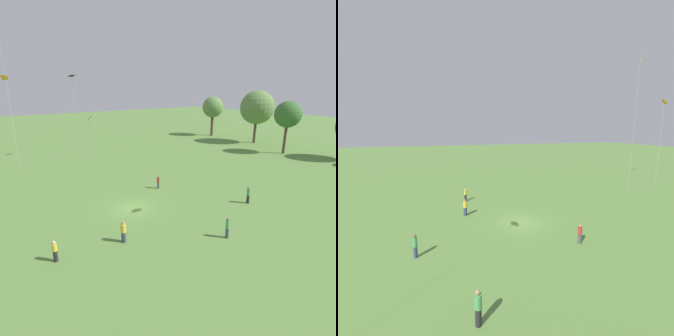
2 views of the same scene
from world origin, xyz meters
TOP-DOWN VIEW (x-y plane):
  - ground_plane at (0.00, 0.00)m, footprint 240.00×240.00m
  - tree_0 at (-26.90, 39.81)m, footprint 5.42×5.42m
  - tree_1 at (-13.81, 40.34)m, footprint 7.53×7.53m
  - tree_2 at (-3.88, 35.86)m, footprint 4.96×4.96m
  - person_0 at (5.09, -3.77)m, footprint 0.47×0.47m
  - person_1 at (9.78, 3.50)m, footprint 0.35×0.35m
  - person_2 at (4.35, -8.92)m, footprint 0.40×0.40m
  - person_3 at (-3.15, 5.49)m, footprint 0.45×0.45m
  - person_4 at (6.47, 10.80)m, footprint 0.48×0.48m
  - kite_2 at (-26.78, -6.72)m, footprint 0.98×1.11m
  - kite_3 at (-23.82, 2.63)m, footprint 1.16×1.18m
  - kite_4 at (-23.63, 5.05)m, footprint 1.49×1.33m

SIDE VIEW (x-z plane):
  - ground_plane at x=0.00m, z-range 0.00..0.00m
  - person_2 at x=4.35m, z-range 0.00..1.67m
  - person_3 at x=-3.15m, z-range 0.00..1.68m
  - person_0 at x=5.09m, z-range -0.01..1.84m
  - person_1 at x=9.78m, z-range 0.02..1.86m
  - person_4 at x=6.47m, z-range 0.01..1.93m
  - kite_4 at x=-23.63m, z-range 3.20..10.81m
  - tree_0 at x=-26.90m, z-range 2.32..12.56m
  - tree_2 at x=-3.88m, z-range 2.47..12.48m
  - tree_1 at x=-13.81m, z-range 2.14..14.01m
  - kite_2 at x=-26.78m, z-range 6.10..20.23m
  - kite_3 at x=-23.82m, z-range 6.38..20.72m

